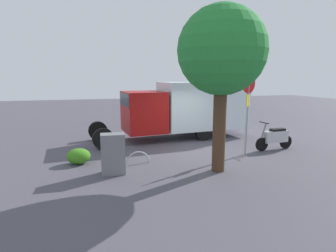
{
  "coord_description": "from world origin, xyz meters",
  "views": [
    {
      "loc": [
        4.09,
        9.98,
        2.99
      ],
      "look_at": [
        1.15,
        -0.12,
        1.13
      ],
      "focal_mm": 29.29,
      "sensor_mm": 36.0,
      "label": 1
    }
  ],
  "objects_px": {
    "box_truck_near": "(185,107)",
    "motorcycle": "(275,137)",
    "bike_rack_hoop": "(138,163)",
    "stop_sign": "(248,101)",
    "street_tree": "(222,52)",
    "utility_cabinet": "(113,154)"
  },
  "relations": [
    {
      "from": "street_tree",
      "to": "bike_rack_hoop",
      "type": "relative_size",
      "value": 6.08
    },
    {
      "from": "stop_sign",
      "to": "utility_cabinet",
      "type": "xyz_separation_m",
      "value": [
        5.18,
        0.74,
        -1.47
      ]
    },
    {
      "from": "box_truck_near",
      "to": "bike_rack_hoop",
      "type": "relative_size",
      "value": 9.33
    },
    {
      "from": "street_tree",
      "to": "bike_rack_hoop",
      "type": "xyz_separation_m",
      "value": [
        2.35,
        -1.55,
        -3.75
      ]
    },
    {
      "from": "motorcycle",
      "to": "box_truck_near",
      "type": "bearing_deg",
      "value": -54.19
    },
    {
      "from": "utility_cabinet",
      "to": "box_truck_near",
      "type": "bearing_deg",
      "value": -131.78
    },
    {
      "from": "box_truck_near",
      "to": "stop_sign",
      "type": "height_order",
      "value": "stop_sign"
    },
    {
      "from": "box_truck_near",
      "to": "motorcycle",
      "type": "height_order",
      "value": "box_truck_near"
    },
    {
      "from": "street_tree",
      "to": "utility_cabinet",
      "type": "bearing_deg",
      "value": -11.52
    },
    {
      "from": "stop_sign",
      "to": "box_truck_near",
      "type": "bearing_deg",
      "value": -72.09
    },
    {
      "from": "utility_cabinet",
      "to": "bike_rack_hoop",
      "type": "xyz_separation_m",
      "value": [
        -0.94,
        -0.88,
        -0.64
      ]
    },
    {
      "from": "motorcycle",
      "to": "utility_cabinet",
      "type": "distance_m",
      "value": 6.88
    },
    {
      "from": "stop_sign",
      "to": "utility_cabinet",
      "type": "relative_size",
      "value": 2.46
    },
    {
      "from": "motorcycle",
      "to": "street_tree",
      "type": "distance_m",
      "value": 5.08
    },
    {
      "from": "stop_sign",
      "to": "bike_rack_hoop",
      "type": "height_order",
      "value": "stop_sign"
    },
    {
      "from": "stop_sign",
      "to": "bike_rack_hoop",
      "type": "bearing_deg",
      "value": -1.84
    },
    {
      "from": "stop_sign",
      "to": "bike_rack_hoop",
      "type": "xyz_separation_m",
      "value": [
        4.24,
        -0.14,
        -2.11
      ]
    },
    {
      "from": "utility_cabinet",
      "to": "stop_sign",
      "type": "bearing_deg",
      "value": -171.86
    },
    {
      "from": "box_truck_near",
      "to": "stop_sign",
      "type": "bearing_deg",
      "value": 103.37
    },
    {
      "from": "bike_rack_hoop",
      "to": "box_truck_near",
      "type": "bearing_deg",
      "value": -130.33
    },
    {
      "from": "motorcycle",
      "to": "street_tree",
      "type": "bearing_deg",
      "value": 22.65
    },
    {
      "from": "stop_sign",
      "to": "motorcycle",
      "type": "bearing_deg",
      "value": -167.55
    }
  ]
}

